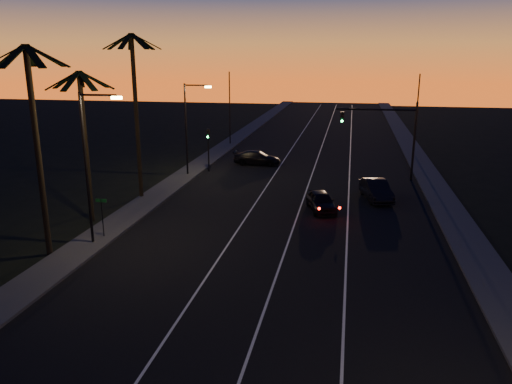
% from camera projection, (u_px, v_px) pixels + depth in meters
% --- Properties ---
extents(road, '(20.00, 170.00, 0.01)m').
position_uv_depth(road, '(294.00, 206.00, 37.48)').
color(road, black).
rests_on(road, ground).
extents(sidewalk_left, '(2.40, 170.00, 0.16)m').
position_uv_depth(sidewalk_left, '(153.00, 197.00, 39.47)').
color(sidewalk_left, '#3C3C39').
rests_on(sidewalk_left, ground).
extents(sidewalk_right, '(2.40, 170.00, 0.16)m').
position_uv_depth(sidewalk_right, '(451.00, 214.00, 35.44)').
color(sidewalk_right, '#3C3C39').
rests_on(sidewalk_right, ground).
extents(lane_stripe_left, '(0.12, 160.00, 0.01)m').
position_uv_depth(lane_stripe_left, '(255.00, 204.00, 38.01)').
color(lane_stripe_left, silver).
rests_on(lane_stripe_left, road).
extents(lane_stripe_mid, '(0.12, 160.00, 0.01)m').
position_uv_depth(lane_stripe_mid, '(301.00, 206.00, 37.38)').
color(lane_stripe_mid, silver).
rests_on(lane_stripe_mid, road).
extents(lane_stripe_right, '(0.12, 160.00, 0.01)m').
position_uv_depth(lane_stripe_right, '(348.00, 209.00, 36.75)').
color(lane_stripe_right, silver).
rests_on(lane_stripe_right, road).
extents(palm_near, '(4.25, 4.16, 11.53)m').
position_uv_depth(palm_near, '(35.00, 131.00, 26.50)').
color(palm_near, black).
rests_on(palm_near, ground).
extents(palm_mid, '(4.25, 4.16, 10.03)m').
position_uv_depth(palm_mid, '(84.00, 130.00, 32.50)').
color(palm_mid, black).
rests_on(palm_mid, ground).
extents(palm_far, '(4.25, 4.16, 12.53)m').
position_uv_depth(palm_far, '(135.00, 101.00, 37.64)').
color(palm_far, black).
rests_on(palm_far, ground).
extents(streetlight_left_near, '(2.55, 0.26, 9.00)m').
position_uv_depth(streetlight_left_near, '(90.00, 157.00, 28.51)').
color(streetlight_left_near, black).
rests_on(streetlight_left_near, ground).
extents(streetlight_left_far, '(2.55, 0.26, 8.50)m').
position_uv_depth(streetlight_left_far, '(189.00, 122.00, 45.63)').
color(streetlight_left_far, black).
rests_on(streetlight_left_far, ground).
extents(street_sign, '(0.70, 0.06, 2.60)m').
position_uv_depth(street_sign, '(102.00, 213.00, 30.45)').
color(street_sign, black).
rests_on(street_sign, ground).
extents(signal_mast, '(7.10, 0.41, 7.00)m').
position_uv_depth(signal_mast, '(388.00, 127.00, 44.39)').
color(signal_mast, black).
rests_on(signal_mast, ground).
extents(signal_post, '(0.28, 0.37, 4.20)m').
position_uv_depth(signal_post, '(208.00, 142.00, 47.87)').
color(signal_post, black).
rests_on(signal_post, ground).
extents(far_pole_left, '(0.14, 0.14, 9.00)m').
position_uv_depth(far_pole_left, '(230.00, 109.00, 61.93)').
color(far_pole_left, black).
rests_on(far_pole_left, ground).
extents(far_pole_right, '(0.14, 0.14, 9.00)m').
position_uv_depth(far_pole_right, '(417.00, 115.00, 55.14)').
color(far_pole_right, black).
rests_on(far_pole_right, ground).
extents(lead_car, '(2.86, 4.89, 1.41)m').
position_uv_depth(lead_car, '(321.00, 201.00, 36.24)').
color(lead_car, black).
rests_on(lead_car, road).
extents(right_car, '(2.67, 4.96, 1.55)m').
position_uv_depth(right_car, '(376.00, 190.00, 38.97)').
color(right_car, black).
rests_on(right_car, road).
extents(cross_car, '(4.86, 2.01, 1.41)m').
position_uv_depth(cross_car, '(257.00, 158.00, 51.43)').
color(cross_car, black).
rests_on(cross_car, road).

